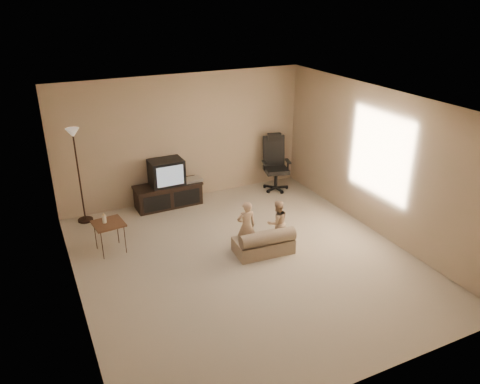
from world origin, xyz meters
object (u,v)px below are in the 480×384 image
object	(u,v)px
toddler_right	(277,222)
floor_lamp	(76,155)
child_sofa	(264,243)
office_chair	(275,170)
tv_stand	(168,187)
toddler_left	(246,226)
side_table	(108,224)

from	to	relation	value
toddler_right	floor_lamp	bearing A→B (deg)	-38.37
floor_lamp	toddler_right	size ratio (longest dim) A/B	2.26
child_sofa	toddler_right	distance (m)	0.45
office_chair	toddler_right	world-z (taller)	office_chair
tv_stand	toddler_left	xyz separation A→B (m)	(0.62, -2.18, 0.04)
office_chair	toddler_left	xyz separation A→B (m)	(-1.69, -2.03, 0.01)
child_sofa	toddler_right	xyz separation A→B (m)	(0.34, 0.20, 0.21)
office_chair	toddler_left	size ratio (longest dim) A/B	1.37
floor_lamp	toddler_right	distance (m)	3.69
child_sofa	side_table	bearing A→B (deg)	156.85
side_table	toddler_right	distance (m)	2.74
floor_lamp	toddler_left	bearing A→B (deg)	-44.94
toddler_left	toddler_right	xyz separation A→B (m)	(0.56, -0.03, -0.04)
toddler_left	child_sofa	bearing A→B (deg)	139.84
side_table	toddler_left	size ratio (longest dim) A/B	0.81
tv_stand	side_table	distance (m)	1.88
toddler_left	side_table	bearing A→B (deg)	-17.45
side_table	child_sofa	xyz separation A→B (m)	(2.23, -1.15, -0.31)
office_chair	child_sofa	distance (m)	2.71
child_sofa	toddler_left	size ratio (longest dim) A/B	1.12
toddler_right	side_table	bearing A→B (deg)	-19.67
office_chair	floor_lamp	xyz separation A→B (m)	(-3.91, 0.19, 0.86)
office_chair	side_table	world-z (taller)	office_chair
office_chair	child_sofa	size ratio (longest dim) A/B	1.23
child_sofa	toddler_left	bearing A→B (deg)	136.93
tv_stand	toddler_left	world-z (taller)	tv_stand
tv_stand	toddler_left	bearing A→B (deg)	-74.96
child_sofa	toddler_right	bearing A→B (deg)	34.19
side_table	floor_lamp	world-z (taller)	floor_lamp
side_table	floor_lamp	distance (m)	1.53
child_sofa	toddler_left	world-z (taller)	toddler_left
side_table	office_chair	bearing A→B (deg)	16.71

